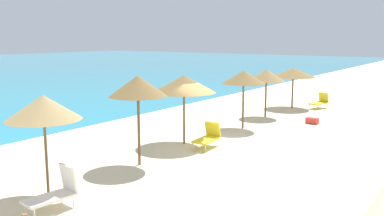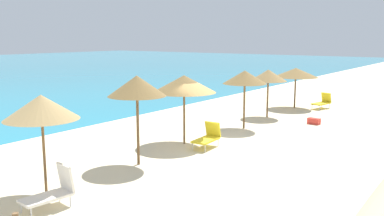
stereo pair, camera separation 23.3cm
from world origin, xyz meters
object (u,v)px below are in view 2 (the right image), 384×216
object	(u,v)px
beach_umbrella_2	(137,86)
beach_umbrella_5	(268,75)
beach_umbrella_1	(41,107)
lounge_chair_1	(208,137)
lounge_chair_2	(322,102)
beach_umbrella_3	(184,84)
lounge_chair_0	(53,191)
beach_umbrella_4	(245,77)
cooler_box	(314,121)
beach_umbrella_6	(296,73)

from	to	relation	value
beach_umbrella_2	beach_umbrella_5	distance (m)	10.43
beach_umbrella_1	beach_umbrella_2	distance (m)	3.60
lounge_chair_1	lounge_chair_2	xyz separation A→B (m)	(11.63, -0.55, -0.02)
beach_umbrella_3	lounge_chair_0	distance (m)	7.55
beach_umbrella_1	beach_umbrella_4	bearing A→B (deg)	-1.02
beach_umbrella_4	beach_umbrella_1	bearing A→B (deg)	178.98
beach_umbrella_2	cooler_box	xyz separation A→B (m)	(10.05, -2.45, -2.53)
beach_umbrella_1	beach_umbrella_3	bearing A→B (deg)	3.12
beach_umbrella_3	lounge_chair_1	world-z (taller)	beach_umbrella_3
lounge_chair_0	beach_umbrella_6	bearing A→B (deg)	-79.25
beach_umbrella_5	lounge_chair_1	xyz separation A→B (m)	(-7.17, -0.94, -1.82)
lounge_chair_0	lounge_chair_1	world-z (taller)	lounge_chair_0
beach_umbrella_2	beach_umbrella_4	size ratio (longest dim) A/B	1.11
beach_umbrella_5	beach_umbrella_6	distance (m)	3.66
beach_umbrella_2	beach_umbrella_5	world-z (taller)	beach_umbrella_2
lounge_chair_0	beach_umbrella_2	bearing A→B (deg)	-71.38
beach_umbrella_6	lounge_chair_2	size ratio (longest dim) A/B	1.88
lounge_chair_2	cooler_box	bearing A→B (deg)	116.79
beach_umbrella_3	beach_umbrella_2	bearing A→B (deg)	-172.00
lounge_chair_2	lounge_chair_1	bearing A→B (deg)	99.67
lounge_chair_1	lounge_chair_2	distance (m)	11.64
beach_umbrella_3	lounge_chair_1	size ratio (longest dim) A/B	2.04
beach_umbrella_2	beach_umbrella_6	world-z (taller)	beach_umbrella_2
beach_umbrella_2	cooler_box	bearing A→B (deg)	-13.72
beach_umbrella_1	lounge_chair_0	bearing A→B (deg)	-115.08
beach_umbrella_2	beach_umbrella_4	xyz separation A→B (m)	(7.13, -0.11, -0.25)
beach_umbrella_4	cooler_box	size ratio (longest dim) A/B	4.63
beach_umbrella_3	beach_umbrella_6	bearing A→B (deg)	-1.17
beach_umbrella_3	beach_umbrella_6	distance (m)	10.89
beach_umbrella_1	beach_umbrella_5	xyz separation A→B (m)	(14.01, 0.20, -0.21)
beach_umbrella_1	beach_umbrella_5	distance (m)	14.01
beach_umbrella_6	beach_umbrella_2	bearing A→B (deg)	-179.08
beach_umbrella_4	beach_umbrella_6	distance (m)	6.95
beach_umbrella_3	cooler_box	bearing A→B (deg)	-22.91
lounge_chair_2	beach_umbrella_5	bearing A→B (deg)	83.93
beach_umbrella_6	beach_umbrella_3	bearing A→B (deg)	178.83
beach_umbrella_5	beach_umbrella_6	bearing A→B (deg)	-0.80
beach_umbrella_4	beach_umbrella_6	world-z (taller)	beach_umbrella_4
beach_umbrella_2	cooler_box	distance (m)	10.65
beach_umbrella_4	beach_umbrella_6	bearing A→B (deg)	2.79
beach_umbrella_2	beach_umbrella_3	bearing A→B (deg)	8.00
beach_umbrella_3	cooler_box	size ratio (longest dim) A/B	4.69
beach_umbrella_4	lounge_chair_2	world-z (taller)	beach_umbrella_4
beach_umbrella_5	beach_umbrella_3	bearing A→B (deg)	178.65
lounge_chair_0	lounge_chair_2	xyz separation A→B (m)	(18.87, -0.43, -0.05)
lounge_chair_2	lounge_chair_0	bearing A→B (deg)	101.07
beach_umbrella_2	beach_umbrella_6	size ratio (longest dim) A/B	1.15
beach_umbrella_3	lounge_chair_1	distance (m)	2.30
lounge_chair_0	beach_umbrella_1	bearing A→B (deg)	-17.52
beach_umbrella_5	beach_umbrella_4	bearing A→B (deg)	-173.24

